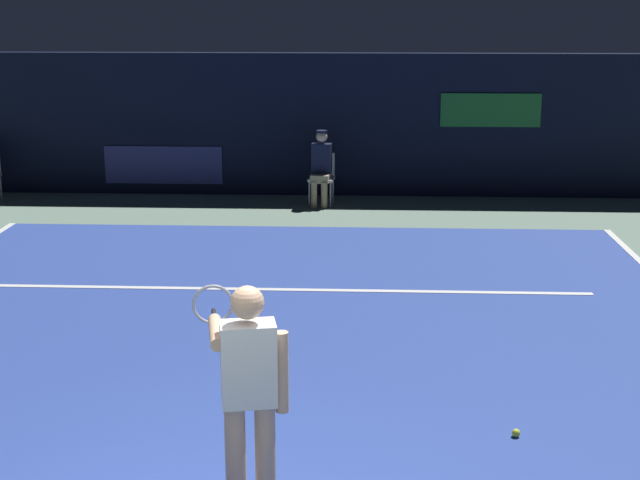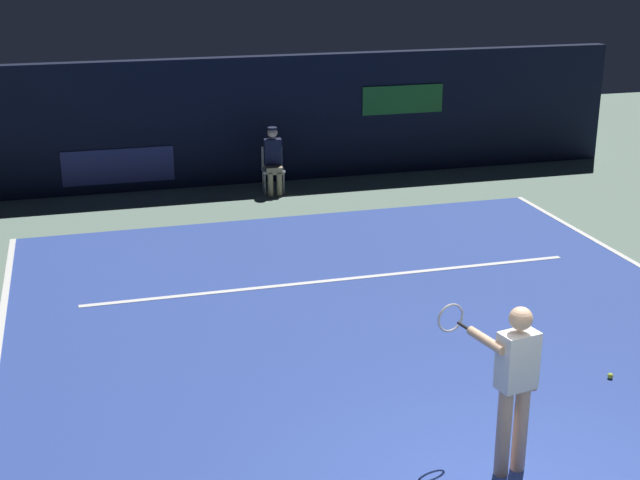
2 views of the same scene
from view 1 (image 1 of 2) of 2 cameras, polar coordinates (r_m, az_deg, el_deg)
name	(u,v)px [view 1 (image 1 of 2)]	position (r m, az deg, el deg)	size (l,w,h in m)	color
ground_plane	(276,342)	(9.71, -2.78, -6.41)	(30.73, 30.73, 0.00)	slate
court_surface	(276,342)	(9.71, -2.78, -6.37)	(9.60, 10.18, 0.01)	#2D479E
line_service	(289,290)	(11.38, -1.95, -3.12)	(7.49, 0.10, 0.01)	white
back_wall	(314,125)	(16.94, -0.39, 7.22)	(16.00, 0.33, 2.60)	black
tennis_player	(248,392)	(6.12, -4.49, -9.45)	(0.76, 0.93, 1.73)	#DBAD89
line_judge_on_chair	(321,167)	(16.06, 0.08, 4.60)	(0.48, 0.56, 1.32)	white
tennis_ball	(516,433)	(7.85, 12.15, -11.70)	(0.07, 0.07, 0.07)	#CCE033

